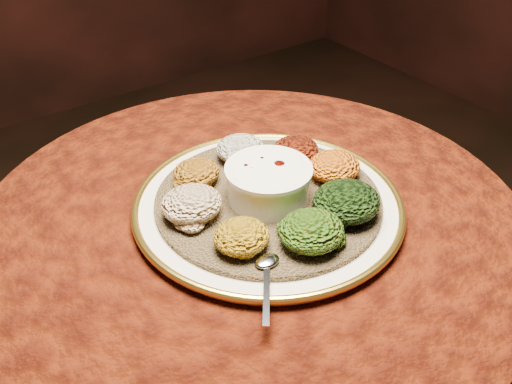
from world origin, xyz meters
TOP-DOWN VIEW (x-y plane):
  - table at (0.00, 0.00)m, footprint 0.96×0.96m
  - platter at (0.02, -0.02)m, footprint 0.47×0.47m
  - injera at (0.02, -0.02)m, footprint 0.40×0.40m
  - stew_bowl at (0.02, -0.02)m, footprint 0.15×0.15m
  - spoon at (-0.08, -0.16)m, footprint 0.10×0.12m
  - portion_ayib at (0.05, 0.11)m, footprint 0.09×0.09m
  - portion_kitfo at (0.14, 0.05)m, footprint 0.09×0.08m
  - portion_tikil at (0.16, -0.03)m, footprint 0.09×0.09m
  - portion_gomen at (0.10, -0.13)m, footprint 0.11×0.11m
  - portion_mixveg at (0.00, -0.15)m, footprint 0.10×0.10m
  - portion_kik at (-0.09, -0.10)m, footprint 0.09×0.08m
  - portion_timatim at (-0.11, 0.02)m, footprint 0.10×0.10m
  - portion_shiro at (-0.05, 0.10)m, footprint 0.08×0.08m

SIDE VIEW (x-z plane):
  - table at x=0.00m, z-range 0.19..0.92m
  - platter at x=0.02m, z-range 0.73..0.76m
  - injera at x=0.02m, z-range 0.75..0.76m
  - spoon at x=-0.08m, z-range 0.76..0.77m
  - portion_shiro at x=-0.05m, z-range 0.76..0.80m
  - portion_kitfo at x=0.14m, z-range 0.76..0.80m
  - portion_kik at x=-0.09m, z-range 0.76..0.80m
  - portion_ayib at x=0.05m, z-range 0.76..0.81m
  - portion_tikil at x=0.16m, z-range 0.76..0.81m
  - portion_timatim at x=-0.11m, z-range 0.76..0.81m
  - portion_mixveg at x=0.00m, z-range 0.76..0.81m
  - portion_gomen at x=0.10m, z-range 0.76..0.82m
  - stew_bowl at x=0.02m, z-range 0.77..0.83m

